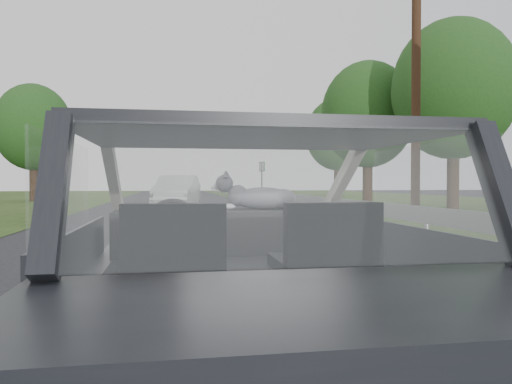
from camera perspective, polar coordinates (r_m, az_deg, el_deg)
name	(u,v)px	position (r m, az deg, el deg)	size (l,w,h in m)	color
subject_car	(244,264)	(2.89, -1.40, -8.18)	(1.80, 4.00, 1.45)	black
dashboard	(231,231)	(3.49, -2.90, -4.52)	(1.58, 0.45, 0.30)	black
driver_seat	(174,244)	(2.55, -9.40, -5.93)	(0.50, 0.72, 0.42)	black
passenger_seat	(326,241)	(2.68, 8.05, -5.59)	(0.50, 0.72, 0.42)	black
steering_wheel	(173,226)	(3.16, -9.48, -3.84)	(0.36, 0.36, 0.04)	black
cat	(263,197)	(3.54, 0.80, -0.55)	(0.61, 0.19, 0.27)	gray
guardrail	(347,205)	(13.68, 10.39, -1.48)	(0.05, 90.00, 0.32)	#9F9F9F
other_car	(177,191)	(23.63, -8.97, 0.06)	(1.84, 4.67, 1.54)	silver
highway_sign	(262,182)	(31.31, 0.67, 1.20)	(0.10, 1.00, 2.49)	#126028
utility_pole	(416,82)	(16.49, 17.82, 11.89)	(0.28, 0.28, 8.59)	#442717
tree_1	(453,117)	(23.96, 21.64, 7.99)	(5.41, 5.41, 8.19)	#1D4719
tree_2	(368,135)	(26.42, 12.65, 6.32)	(4.76, 4.76, 7.22)	#1D4719
tree_3	(337,149)	(43.92, 9.25, 4.91)	(5.44, 5.44, 8.24)	#1D4719
tree_6	(33,144)	(34.67, -24.10, 5.00)	(4.76, 4.76, 7.22)	#1D4719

